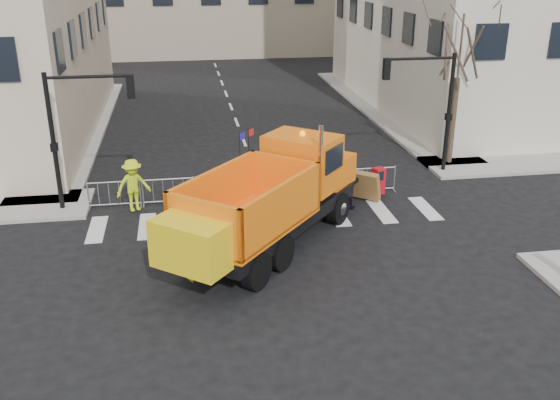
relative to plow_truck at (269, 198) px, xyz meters
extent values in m
plane|color=black|center=(0.50, -3.04, -1.83)|extent=(120.00, 120.00, 0.00)
cube|color=gray|center=(0.50, 5.46, -1.75)|extent=(64.00, 5.00, 0.15)
cylinder|color=black|center=(-7.50, 4.46, 0.87)|extent=(0.18, 0.18, 5.40)
cylinder|color=black|center=(9.00, 6.46, 0.87)|extent=(0.18, 0.18, 5.40)
cube|color=black|center=(0.16, 0.19, -0.80)|extent=(6.88, 7.59, 0.49)
cylinder|color=black|center=(1.07, 3.08, -1.23)|extent=(1.05, 1.16, 1.19)
cylinder|color=black|center=(2.82, 1.63, -1.23)|extent=(1.05, 1.16, 1.19)
cylinder|color=black|center=(-1.62, -0.17, -1.23)|extent=(1.05, 1.16, 1.19)
cylinder|color=black|center=(0.13, -1.62, -1.23)|extent=(1.05, 1.16, 1.19)
cylinder|color=black|center=(-2.51, -1.25, -1.23)|extent=(1.05, 1.16, 1.19)
cylinder|color=black|center=(-0.76, -2.70, -1.23)|extent=(1.05, 1.16, 1.19)
cube|color=orange|center=(2.36, 2.86, -0.04)|extent=(2.85, 2.78, 1.08)
cube|color=orange|center=(1.47, 1.77, 0.61)|extent=(3.02, 2.92, 1.95)
cylinder|color=silver|center=(1.82, 0.42, 0.99)|extent=(0.15, 0.15, 2.60)
cube|color=orange|center=(-0.81, -0.98, 0.34)|extent=(5.12, 5.39, 1.78)
cube|color=yellow|center=(-2.67, -3.23, 0.01)|extent=(2.36, 2.21, 1.41)
cube|color=brown|center=(3.54, 4.27, -1.12)|extent=(3.06, 2.69, 1.22)
imported|color=black|center=(3.11, 3.96, -0.81)|extent=(0.89, 0.81, 2.04)
imported|color=black|center=(3.48, 3.05, -1.01)|extent=(0.95, 0.84, 1.64)
imported|color=black|center=(2.62, 3.87, -0.91)|extent=(1.03, 1.12, 1.84)
imported|color=#C6E51B|center=(-4.68, 3.76, -0.65)|extent=(1.51, 1.19, 2.04)
cube|color=#B40D18|center=(5.10, 3.97, -1.13)|extent=(0.57, 0.54, 1.10)
camera|label=1|loc=(-2.68, -19.05, 7.63)|focal=40.00mm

